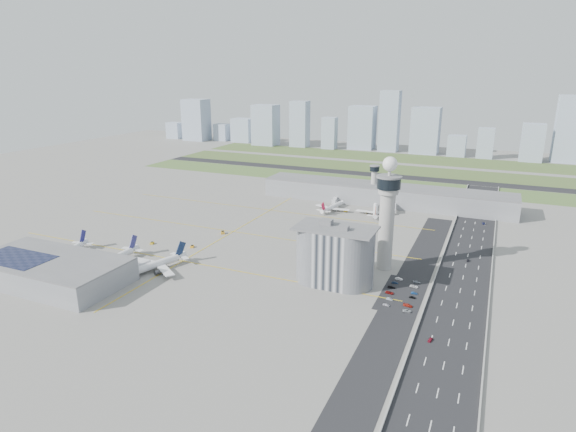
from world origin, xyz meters
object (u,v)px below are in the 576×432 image
at_px(jet_bridge_near_1, 88,264).
at_px(tug_1, 152,243).
at_px(tug_0, 123,257).
at_px(car_hw_4, 471,203).
at_px(jet_bridge_near_0, 50,256).
at_px(car_lot_9, 414,293).
at_px(secondary_tower, 374,180).
at_px(tug_5, 368,212).
at_px(tug_2, 192,246).
at_px(car_lot_2, 390,293).
at_px(car_hw_2, 484,223).
at_px(airplane_near_b, 110,256).
at_px(airplane_near_c, 152,261).
at_px(car_lot_8, 412,297).
at_px(car_lot_1, 390,299).
at_px(airplane_near_a, 64,249).
at_px(car_lot_7, 408,305).
at_px(car_lot_5, 399,279).
at_px(jet_bridge_far_0, 336,200).
at_px(car_hw_1, 468,260).
at_px(car_lot_0, 386,305).
at_px(tug_4, 345,210).
at_px(car_lot_4, 395,283).
at_px(car_lot_11, 417,282).
at_px(car_lot_10, 414,286).
at_px(admin_building, 335,255).
at_px(control_tower, 387,209).
at_px(jet_bridge_far_1, 394,206).
at_px(airplane_far_b, 376,208).
at_px(car_lot_6, 407,311).
at_px(jet_bridge_near_2, 129,272).
at_px(tug_3, 223,232).
at_px(car_hw_0, 430,340).
at_px(airplane_far_a, 333,204).

bearing_deg(jet_bridge_near_1, tug_1, 1.48).
bearing_deg(tug_0, car_hw_4, -143.85).
bearing_deg(jet_bridge_near_0, car_lot_9, -68.67).
height_order(secondary_tower, tug_5, secondary_tower).
relative_size(tug_2, car_hw_4, 0.76).
xyz_separation_m(jet_bridge_near_0, tug_0, (37.53, 19.72, -1.96)).
xyz_separation_m(car_lot_2, car_hw_2, (38.56, 143.79, 0.00)).
bearing_deg(airplane_near_b, airplane_near_c, 97.25).
xyz_separation_m(tug_5, car_lot_8, (58.87, -138.69, -0.34)).
bearing_deg(car_lot_8, car_lot_1, 123.36).
relative_size(airplane_near_a, car_lot_7, 9.41).
bearing_deg(tug_0, car_hw_2, -154.51).
bearing_deg(jet_bridge_near_0, car_lot_5, -64.15).
height_order(tug_2, car_hw_2, tug_2).
relative_size(jet_bridge_far_0, car_hw_1, 3.92).
relative_size(car_lot_0, car_lot_9, 1.01).
bearing_deg(tug_4, car_lot_4, 79.31).
height_order(tug_4, car_lot_11, tug_4).
relative_size(airplane_near_a, car_lot_10, 9.72).
xyz_separation_m(admin_building, car_lot_0, (31.77, -15.96, -14.74)).
height_order(jet_bridge_near_1, car_lot_11, jet_bridge_near_1).
bearing_deg(admin_building, jet_bridge_far_0, 107.99).
distance_m(control_tower, tug_4, 121.35).
relative_size(admin_building, jet_bridge_far_1, 3.00).
xyz_separation_m(secondary_tower, airplane_near_b, (-103.36, -203.00, -12.54)).
height_order(airplane_far_b, jet_bridge_far_0, airplane_far_b).
bearing_deg(airplane_near_b, admin_building, 103.79).
bearing_deg(tug_0, jet_bridge_near_0, 13.86).
height_order(airplane_near_a, car_lot_6, airplane_near_a).
height_order(jet_bridge_near_2, car_lot_10, jet_bridge_near_2).
xyz_separation_m(car_lot_0, car_lot_5, (-0.48, 32.70, 0.09)).
bearing_deg(jet_bridge_far_1, car_hw_1, 24.11).
relative_size(tug_4, car_lot_10, 0.76).
bearing_deg(tug_5, car_lot_2, -9.94).
height_order(admin_building, car_lot_10, admin_building).
xyz_separation_m(admin_building, car_hw_1, (63.60, 60.09, -14.72)).
bearing_deg(car_hw_2, car_hw_4, 94.55).
bearing_deg(tug_3, car_hw_0, 116.11).
xyz_separation_m(secondary_tower, car_lot_2, (52.40, -174.05, -18.21)).
xyz_separation_m(jet_bridge_near_0, car_lot_7, (206.45, 26.57, -2.19)).
relative_size(jet_bridge_near_1, car_lot_2, 3.26).
bearing_deg(admin_building, car_lot_11, 21.97).
relative_size(tug_3, car_lot_4, 1.03).
bearing_deg(car_hw_1, tug_5, 133.45).
height_order(car_lot_2, car_lot_5, car_lot_5).
bearing_deg(car_lot_8, car_lot_2, 87.41).
height_order(car_lot_8, car_hw_2, car_hw_2).
relative_size(control_tower, tug_5, 20.84).
bearing_deg(jet_bridge_far_0, airplane_far_a, 1.91).
relative_size(jet_bridge_far_1, car_lot_8, 4.26).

